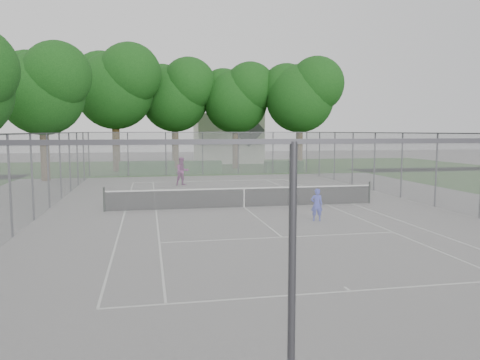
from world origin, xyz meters
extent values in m
plane|color=slate|center=(0.00, 0.00, 0.00)|extent=(120.00, 120.00, 0.00)
cube|color=#214915|center=(0.00, 26.00, 0.00)|extent=(60.00, 20.00, 0.00)
cube|color=silver|center=(0.00, -11.88, 0.01)|extent=(10.97, 0.06, 0.01)
cube|color=silver|center=(0.00, 11.88, 0.01)|extent=(10.97, 0.06, 0.01)
cube|color=silver|center=(-5.49, 0.00, 0.01)|extent=(0.06, 23.77, 0.01)
cube|color=silver|center=(5.49, 0.00, 0.01)|extent=(0.06, 23.77, 0.01)
cube|color=silver|center=(-4.12, 0.00, 0.01)|extent=(0.06, 23.77, 0.01)
cube|color=silver|center=(4.12, 0.00, 0.01)|extent=(0.06, 23.77, 0.01)
cube|color=silver|center=(0.00, -6.40, 0.01)|extent=(8.23, 0.06, 0.01)
cube|color=silver|center=(0.00, 6.40, 0.01)|extent=(8.23, 0.06, 0.01)
cube|color=silver|center=(0.00, 0.00, 0.01)|extent=(0.06, 12.80, 0.01)
cube|color=silver|center=(0.00, -11.73, 0.01)|extent=(0.06, 0.30, 0.01)
cube|color=silver|center=(0.00, 11.73, 0.01)|extent=(0.06, 0.30, 0.01)
cylinder|color=black|center=(-6.39, 0.00, 0.55)|extent=(0.10, 0.10, 1.10)
cylinder|color=black|center=(6.39, 0.00, 0.55)|extent=(0.10, 0.10, 1.10)
cube|color=black|center=(0.00, 0.00, 0.45)|extent=(12.67, 0.01, 0.86)
cube|color=white|center=(0.00, 0.00, 0.91)|extent=(12.77, 0.03, 0.06)
cube|color=white|center=(0.00, 0.00, 0.44)|extent=(0.05, 0.02, 0.88)
cylinder|color=#38383D|center=(-9.00, 17.00, 1.75)|extent=(0.08, 0.08, 3.50)
cylinder|color=#38383D|center=(9.00, 17.00, 1.75)|extent=(0.08, 0.08, 3.50)
cube|color=slate|center=(0.00, 17.00, 1.75)|extent=(18.00, 0.02, 3.50)
cube|color=slate|center=(-9.00, 0.00, 1.75)|extent=(0.02, 34.00, 3.50)
cube|color=slate|center=(9.00, 0.00, 1.75)|extent=(0.02, 34.00, 3.50)
cube|color=#38383D|center=(0.00, 17.00, 3.50)|extent=(18.00, 0.05, 0.05)
cube|color=#38383D|center=(-9.00, 0.00, 3.50)|extent=(0.05, 34.00, 0.05)
cube|color=#38383D|center=(9.00, 0.00, 3.50)|extent=(0.05, 34.00, 0.05)
cylinder|color=#3C2A16|center=(-7.19, 21.63, 2.38)|extent=(0.65, 0.65, 4.76)
sphere|color=#0F380F|center=(-7.19, 21.63, 7.13)|extent=(6.77, 6.77, 6.77)
sphere|color=#0F380F|center=(-5.84, 20.62, 8.48)|extent=(5.41, 5.41, 5.41)
sphere|color=#0F380F|center=(-8.38, 22.48, 8.14)|extent=(5.08, 5.08, 5.08)
cylinder|color=#3C2A16|center=(-1.82, 24.09, 2.23)|extent=(0.64, 0.64, 4.46)
sphere|color=#0F380F|center=(-1.82, 24.09, 6.68)|extent=(6.34, 6.34, 6.34)
sphere|color=#0F380F|center=(-0.55, 23.14, 7.95)|extent=(5.08, 5.08, 5.08)
sphere|color=#0F380F|center=(-2.93, 24.88, 7.63)|extent=(4.76, 4.76, 4.76)
cylinder|color=#3C2A16|center=(3.91, 23.06, 2.14)|extent=(0.63, 0.63, 4.28)
sphere|color=#0F380F|center=(3.91, 23.06, 6.41)|extent=(6.09, 6.09, 6.09)
sphere|color=#0F380F|center=(5.13, 22.14, 7.63)|extent=(4.87, 4.87, 4.87)
sphere|color=#0F380F|center=(2.84, 23.82, 7.33)|extent=(4.57, 4.57, 4.57)
cylinder|color=#3C2A16|center=(9.45, 20.36, 2.20)|extent=(0.64, 0.64, 4.40)
sphere|color=#0F380F|center=(9.45, 20.36, 6.59)|extent=(6.25, 6.25, 6.25)
sphere|color=#0F380F|center=(10.70, 19.42, 7.84)|extent=(5.00, 5.00, 5.00)
sphere|color=#0F380F|center=(8.35, 21.14, 7.52)|extent=(4.69, 4.69, 4.69)
cylinder|color=#3C2A16|center=(-11.74, 14.42, 2.09)|extent=(0.63, 0.63, 4.19)
sphere|color=#0F380F|center=(-11.74, 14.42, 6.27)|extent=(5.95, 5.95, 5.95)
sphere|color=#0F380F|center=(-10.55, 13.53, 7.46)|extent=(4.76, 4.76, 4.76)
sphere|color=#0F380F|center=(-12.78, 15.17, 7.16)|extent=(4.47, 4.47, 4.47)
cube|color=#194817|center=(-4.51, 17.77, 0.56)|extent=(4.45, 1.33, 1.11)
cube|color=#194817|center=(0.03, 18.12, 0.53)|extent=(3.38, 0.97, 1.06)
cube|color=#194817|center=(7.23, 17.92, 0.49)|extent=(3.27, 1.20, 0.98)
cube|color=silver|center=(4.58, 31.47, 2.75)|extent=(7.35, 5.51, 5.51)
cube|color=#4A4B4F|center=(4.58, 31.47, 5.51)|extent=(7.27, 5.69, 7.27)
imported|color=blue|center=(2.20, -3.81, 0.66)|extent=(0.53, 0.40, 1.31)
imported|color=#7D296E|center=(-2.22, 9.62, 0.94)|extent=(1.09, 0.97, 1.87)
camera|label=1|loc=(-4.41, -21.43, 3.60)|focal=35.00mm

